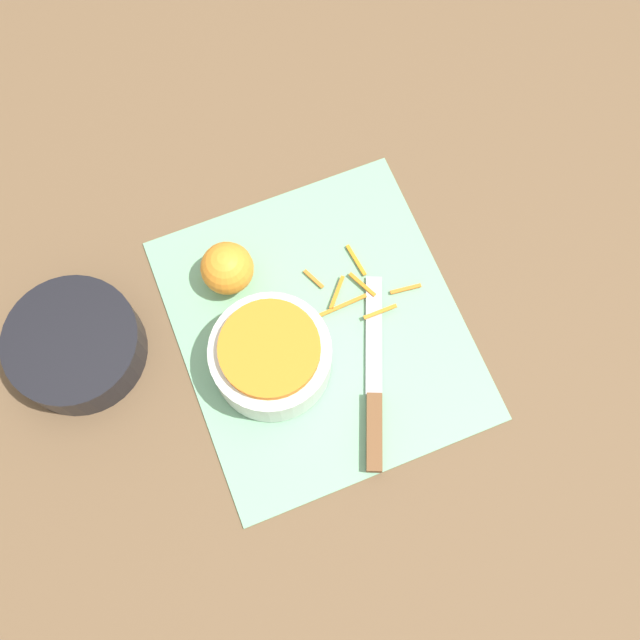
# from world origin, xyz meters

# --- Properties ---
(ground_plane) EXTENTS (4.00, 4.00, 0.00)m
(ground_plane) POSITION_xyz_m (0.00, 0.00, 0.00)
(ground_plane) COLOR brown
(cutting_board) EXTENTS (0.42, 0.37, 0.01)m
(cutting_board) POSITION_xyz_m (0.00, 0.00, 0.00)
(cutting_board) COLOR #75AD84
(cutting_board) RESTS_ON ground_plane
(bowl_speckled) EXTENTS (0.16, 0.16, 0.08)m
(bowl_speckled) POSITION_xyz_m (-0.03, 0.08, 0.05)
(bowl_speckled) COLOR silver
(bowl_speckled) RESTS_ON cutting_board
(bowl_dark) EXTENTS (0.18, 0.18, 0.06)m
(bowl_dark) POSITION_xyz_m (0.09, 0.31, 0.03)
(bowl_dark) COLOR black
(bowl_dark) RESTS_ON ground_plane
(knife) EXTENTS (0.26, 0.13, 0.02)m
(knife) POSITION_xyz_m (-0.13, -0.02, 0.01)
(knife) COLOR brown
(knife) RESTS_ON cutting_board
(orange_left) EXTENTS (0.07, 0.07, 0.07)m
(orange_left) POSITION_xyz_m (0.11, 0.09, 0.04)
(orange_left) COLOR orange
(orange_left) RESTS_ON cutting_board
(peel_pile) EXTENTS (0.11, 0.15, 0.01)m
(peel_pile) POSITION_xyz_m (0.03, -0.07, 0.01)
(peel_pile) COLOR orange
(peel_pile) RESTS_ON cutting_board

